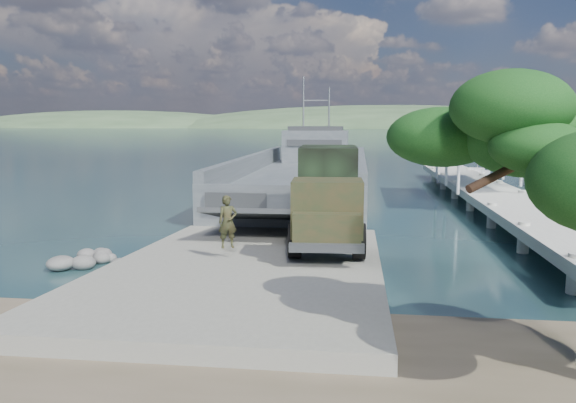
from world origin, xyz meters
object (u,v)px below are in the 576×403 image
object	(u,v)px
sailboat_far	(477,176)
military_truck	(328,195)
sailboat_near	(539,183)
landing_craft	(306,183)
soldier	(228,232)
pier	(487,182)

from	to	relation	value
sailboat_far	military_truck	bearing A→B (deg)	-91.17
sailboat_near	sailboat_far	size ratio (longest dim) A/B	0.88
landing_craft	soldier	distance (m)	24.01
landing_craft	sailboat_near	world-z (taller)	landing_craft
soldier	sailboat_near	xyz separation A→B (m)	(21.01, 31.15, -1.19)
landing_craft	sailboat_near	bearing A→B (deg)	19.50
pier	sailboat_near	bearing A→B (deg)	59.15
pier	soldier	world-z (taller)	pier
pier	landing_craft	size ratio (longest dim) A/B	1.19
sailboat_near	landing_craft	bearing A→B (deg)	-166.32
pier	military_truck	bearing A→B (deg)	-122.95
pier	sailboat_near	xyz separation A→B (m)	(7.12, 11.93, -1.26)
pier	landing_craft	xyz separation A→B (m)	(-13.11, 4.76, -0.70)
soldier	military_truck	bearing A→B (deg)	17.15
military_truck	soldier	xyz separation A→B (m)	(-3.68, -3.47, -1.03)
soldier	sailboat_near	world-z (taller)	sailboat_near
military_truck	soldier	distance (m)	5.16
landing_craft	military_truck	bearing A→B (deg)	-81.96
sailboat_far	sailboat_near	bearing A→B (deg)	-34.90
sailboat_near	sailboat_far	bearing A→B (deg)	119.10
pier	soldier	size ratio (longest dim) A/B	21.47
pier	landing_craft	bearing A→B (deg)	160.03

